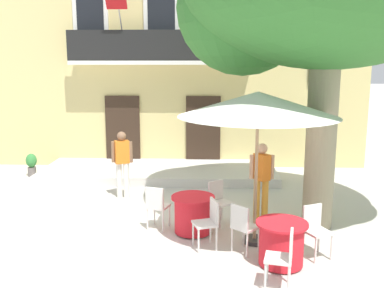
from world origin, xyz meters
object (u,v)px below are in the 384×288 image
object	(u,v)px
cafe_chair_near_tree_0	(219,199)
cafe_umbrella	(258,105)
ground_planter_left	(32,164)
pedestrian_by_tree	(261,177)
cafe_chair_near_tree_1	(157,205)
cafe_chair_near_tree_2	(209,220)
cafe_chair_middle_0	(284,255)
cafe_chair_middle_2	(243,225)
cafe_table_middle	(281,243)
cafe_chair_middle_1	(315,227)
pedestrian_near_entrance	(122,161)
cafe_table_near_tree	(193,214)

from	to	relation	value
cafe_chair_near_tree_0	cafe_umbrella	size ratio (longest dim) A/B	0.31
ground_planter_left	pedestrian_by_tree	distance (m)	7.23
cafe_chair_near_tree_1	ground_planter_left	size ratio (longest dim) A/B	1.33
pedestrian_by_tree	cafe_chair_near_tree_0	bearing A→B (deg)	-159.59
cafe_chair_near_tree_2	cafe_chair_middle_0	xyz separation A→B (m)	(1.12, -1.41, 0.00)
cafe_chair_near_tree_2	cafe_umbrella	size ratio (longest dim) A/B	0.31
cafe_chair_near_tree_1	cafe_chair_middle_2	bearing A→B (deg)	-32.19
cafe_table_middle	cafe_chair_middle_2	xyz separation A→B (m)	(-0.60, 0.45, 0.14)
cafe_table_middle	cafe_chair_middle_1	size ratio (longest dim) A/B	0.95
cafe_chair_near_tree_2	cafe_chair_middle_0	world-z (taller)	same
cafe_umbrella	cafe_table_middle	bearing A→B (deg)	-69.67
cafe_chair_middle_0	pedestrian_near_entrance	size ratio (longest dim) A/B	0.54
cafe_chair_near_tree_0	pedestrian_near_entrance	bearing A→B (deg)	144.77
cafe_chair_middle_2	cafe_umbrella	bearing A→B (deg)	61.57
cafe_chair_near_tree_2	cafe_chair_middle_2	size ratio (longest dim) A/B	1.00
cafe_chair_middle_1	ground_planter_left	distance (m)	8.79
cafe_chair_near_tree_0	cafe_chair_middle_1	bearing A→B (deg)	-42.36
cafe_chair_near_tree_2	pedestrian_by_tree	world-z (taller)	pedestrian_by_tree
cafe_chair_middle_0	pedestrian_by_tree	world-z (taller)	pedestrian_by_tree
cafe_chair_near_tree_1	pedestrian_by_tree	xyz separation A→B (m)	(2.18, 0.73, 0.41)
cafe_chair_near_tree_0	cafe_table_middle	distance (m)	2.14
cafe_chair_middle_2	pedestrian_by_tree	xyz separation A→B (m)	(0.52, 1.77, 0.41)
cafe_table_near_tree	pedestrian_by_tree	xyz separation A→B (m)	(1.44, 0.88, 0.55)
cafe_table_middle	cafe_chair_middle_2	size ratio (longest dim) A/B	0.95
cafe_chair_near_tree_0	ground_planter_left	xyz separation A→B (m)	(-5.49, 3.63, -0.15)
cafe_chair_near_tree_0	cafe_chair_near_tree_1	world-z (taller)	same
cafe_table_near_tree	cafe_table_middle	xyz separation A→B (m)	(1.52, -1.34, 0.00)
cafe_chair_middle_0	cafe_chair_middle_1	world-z (taller)	same
pedestrian_near_entrance	cafe_chair_near_tree_0	bearing A→B (deg)	-35.23
cafe_chair_near_tree_2	pedestrian_by_tree	size ratio (longest dim) A/B	0.55
cafe_chair_near_tree_1	pedestrian_by_tree	distance (m)	2.34
cafe_chair_middle_2	pedestrian_by_tree	distance (m)	1.90
ground_planter_left	pedestrian_near_entrance	size ratio (longest dim) A/B	0.41
cafe_chair_middle_1	pedestrian_by_tree	xyz separation A→B (m)	(-0.72, 1.84, 0.41)
cafe_umbrella	ground_planter_left	size ratio (longest dim) A/B	4.24
cafe_umbrella	ground_planter_left	bearing A→B (deg)	143.25
cafe_chair_middle_2	cafe_umbrella	xyz separation A→B (m)	(0.26, 0.48, 2.08)
cafe_table_middle	cafe_chair_near_tree_2	bearing A→B (deg)	151.45
cafe_chair_near_tree_0	cafe_chair_near_tree_1	xyz separation A→B (m)	(-1.26, -0.39, 0.00)
cafe_table_near_tree	cafe_chair_middle_2	distance (m)	1.29
cafe_chair_near_tree_1	cafe_umbrella	distance (m)	2.89
cafe_chair_near_tree_1	cafe_chair_middle_0	world-z (taller)	same
cafe_umbrella	cafe_chair_middle_0	bearing A→B (deg)	-81.49
cafe_table_middle	cafe_chair_middle_0	size ratio (longest dim) A/B	0.95
cafe_table_near_tree	pedestrian_near_entrance	world-z (taller)	pedestrian_near_entrance
cafe_chair_near_tree_0	pedestrian_near_entrance	world-z (taller)	pedestrian_near_entrance
cafe_chair_middle_2	pedestrian_near_entrance	world-z (taller)	pedestrian_near_entrance
cafe_table_near_tree	ground_planter_left	bearing A→B (deg)	139.97
cafe_umbrella	ground_planter_left	distance (m)	7.99
cafe_umbrella	pedestrian_near_entrance	size ratio (longest dim) A/B	1.72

